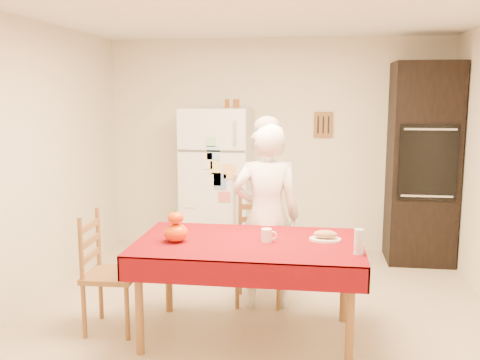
% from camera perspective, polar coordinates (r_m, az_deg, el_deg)
% --- Properties ---
extents(floor, '(4.50, 4.50, 0.00)m').
position_cam_1_polar(floor, '(4.53, 1.56, -15.06)').
color(floor, '#C8B490').
rests_on(floor, ground).
extents(room_shell, '(4.02, 4.52, 2.51)m').
position_cam_1_polar(room_shell, '(4.14, 1.67, 5.87)').
color(room_shell, beige).
rests_on(room_shell, ground).
extents(refrigerator, '(0.75, 0.74, 1.70)m').
position_cam_1_polar(refrigerator, '(6.17, -2.45, -0.23)').
color(refrigerator, white).
rests_on(refrigerator, floor).
extents(oven_cabinet, '(0.70, 0.62, 2.20)m').
position_cam_1_polar(oven_cabinet, '(6.19, 18.86, 1.66)').
color(oven_cabinet, black).
rests_on(oven_cabinet, floor).
extents(dining_table, '(1.70, 1.00, 0.76)m').
position_cam_1_polar(dining_table, '(4.07, 0.95, -7.48)').
color(dining_table, brown).
rests_on(dining_table, floor).
extents(chair_far, '(0.45, 0.43, 0.95)m').
position_cam_1_polar(chair_far, '(4.86, 2.04, -6.99)').
color(chair_far, brown).
rests_on(chair_far, floor).
extents(chair_left, '(0.42, 0.43, 0.95)m').
position_cam_1_polar(chair_left, '(4.40, -14.30, -9.04)').
color(chair_left, brown).
rests_on(chair_left, floor).
extents(seated_woman, '(0.63, 0.46, 1.62)m').
position_cam_1_polar(seated_woman, '(4.63, 2.84, -3.94)').
color(seated_woman, white).
rests_on(seated_woman, floor).
extents(coffee_mug, '(0.08, 0.08, 0.10)m').
position_cam_1_polar(coffee_mug, '(4.03, 2.84, -5.91)').
color(coffee_mug, white).
rests_on(coffee_mug, dining_table).
extents(pumpkin_lower, '(0.18, 0.18, 0.14)m').
position_cam_1_polar(pumpkin_lower, '(4.06, -6.85, -5.60)').
color(pumpkin_lower, '#EE5E05').
rests_on(pumpkin_lower, dining_table).
extents(pumpkin_upper, '(0.12, 0.12, 0.09)m').
position_cam_1_polar(pumpkin_upper, '(4.03, -6.88, -4.01)').
color(pumpkin_upper, '#DE4905').
rests_on(pumpkin_upper, pumpkin_lower).
extents(wine_glass, '(0.07, 0.07, 0.18)m').
position_cam_1_polar(wine_glass, '(3.81, 12.56, -6.44)').
color(wine_glass, silver).
rests_on(wine_glass, dining_table).
extents(bread_plate, '(0.24, 0.24, 0.02)m').
position_cam_1_polar(bread_plate, '(4.12, 9.09, -6.28)').
color(bread_plate, white).
rests_on(bread_plate, dining_table).
extents(bread_loaf, '(0.18, 0.10, 0.06)m').
position_cam_1_polar(bread_loaf, '(4.11, 9.10, -5.74)').
color(bread_loaf, '#98754B').
rests_on(bread_loaf, bread_plate).
extents(spice_jar_left, '(0.05, 0.05, 0.10)m').
position_cam_1_polar(spice_jar_left, '(6.12, -1.40, 8.17)').
color(spice_jar_left, brown).
rests_on(spice_jar_left, refrigerator).
extents(spice_jar_mid, '(0.05, 0.05, 0.10)m').
position_cam_1_polar(spice_jar_mid, '(6.10, -0.49, 8.16)').
color(spice_jar_mid, brown).
rests_on(spice_jar_mid, refrigerator).
extents(spice_jar_right, '(0.05, 0.05, 0.10)m').
position_cam_1_polar(spice_jar_right, '(6.10, -0.31, 8.16)').
color(spice_jar_right, brown).
rests_on(spice_jar_right, refrigerator).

